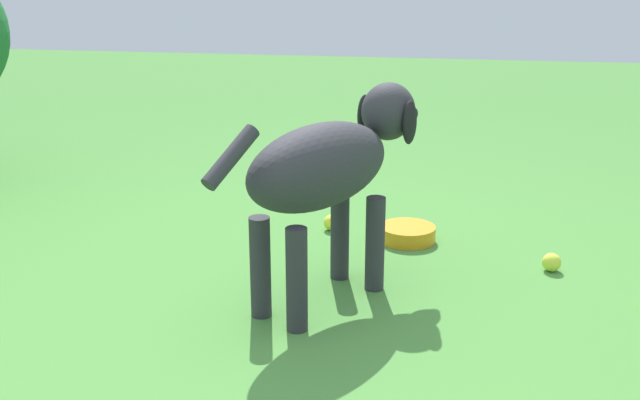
{
  "coord_description": "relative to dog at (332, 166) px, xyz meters",
  "views": [
    {
      "loc": [
        -0.6,
        2.02,
        1.03
      ],
      "look_at": [
        -0.17,
        -0.13,
        0.34
      ],
      "focal_mm": 41.63,
      "sensor_mm": 36.0,
      "label": 1
    }
  ],
  "objects": [
    {
      "name": "ground",
      "position": [
        0.2,
        0.18,
        -0.44
      ],
      "size": [
        14.0,
        14.0,
        0.0
      ],
      "primitive_type": "plane",
      "color": "#478438"
    },
    {
      "name": "tennis_ball_4",
      "position": [
        0.11,
        -0.63,
        -0.41
      ],
      "size": [
        0.07,
        0.07,
        0.07
      ],
      "primitive_type": "sphere",
      "color": "yellow",
      "rests_on": "ground"
    },
    {
      "name": "water_bowl",
      "position": [
        -0.2,
        -0.56,
        -0.41
      ],
      "size": [
        0.22,
        0.22,
        0.06
      ],
      "primitive_type": "cylinder",
      "color": "orange",
      "rests_on": "ground"
    },
    {
      "name": "tennis_ball_0",
      "position": [
        -0.73,
        -0.35,
        -0.41
      ],
      "size": [
        0.07,
        0.07,
        0.07
      ],
      "primitive_type": "sphere",
      "color": "#CBD93D",
      "rests_on": "ground"
    },
    {
      "name": "dog",
      "position": [
        0.0,
        0.0,
        0.0
      ],
      "size": [
        0.54,
        0.88,
        0.67
      ],
      "rotation": [
        0.0,
        0.0,
        4.21
      ],
      "color": "#2D2D33",
      "rests_on": "ground"
    }
  ]
}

